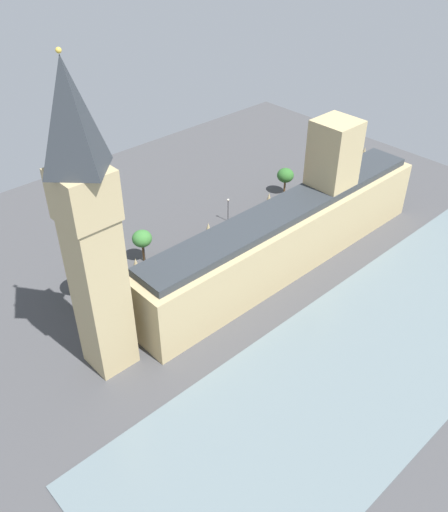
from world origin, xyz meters
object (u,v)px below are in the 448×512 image
double_decker_bus_by_river_gate (228,237)px  plane_tree_corner (81,268)px  double_decker_bus_opposite_hall (267,223)px  street_lamp_slot_12 (144,248)px  parliament_building (292,229)px  pedestrian_under_trees (323,211)px  car_dark_green_near_tower (307,202)px  pedestrian_midblock (283,233)px  plane_tree_slot_10 (81,267)px  street_lamp_slot_11 (228,206)px  clock_tower (89,228)px  plane_tree_far_end (285,175)px  pedestrian_leading (315,217)px  car_white_kerbside (165,282)px  plane_tree_trailing (142,239)px

double_decker_bus_by_river_gate → plane_tree_corner: size_ratio=1.27×
double_decker_bus_opposite_hall → street_lamp_slot_12: street_lamp_slot_12 is taller
parliament_building → plane_tree_corner: 46.96m
pedestrian_under_trees → car_dark_green_near_tower: bearing=126.6°
pedestrian_midblock → plane_tree_slot_10: size_ratio=0.16×
double_decker_bus_opposite_hall → plane_tree_slot_10: 47.54m
parliament_building → plane_tree_corner: bearing=61.4°
double_decker_bus_by_river_gate → pedestrian_midblock: (-6.10, -13.23, -1.92)m
double_decker_bus_by_river_gate → pedestrian_midblock: double_decker_bus_by_river_gate is taller
car_dark_green_near_tower → street_lamp_slot_11: 23.32m
clock_tower → street_lamp_slot_12: clock_tower is taller
double_decker_bus_opposite_hall → plane_tree_corner: size_ratio=1.26×
clock_tower → street_lamp_slot_11: bearing=-67.0°
double_decker_bus_by_river_gate → plane_tree_corner: bearing=-101.1°
street_lamp_slot_12 → double_decker_bus_opposite_hall: bearing=-109.3°
plane_tree_far_end → pedestrian_leading: bearing=162.3°
pedestrian_midblock → pedestrian_leading: size_ratio=0.93×
double_decker_bus_by_river_gate → street_lamp_slot_11: (8.26, -7.86, 1.93)m
double_decker_bus_by_river_gate → pedestrian_leading: size_ratio=6.20×
pedestrian_under_trees → plane_tree_corner: plane_tree_corner is taller
double_decker_bus_opposite_hall → street_lamp_slot_11: size_ratio=1.60×
plane_tree_far_end → street_lamp_slot_12: size_ratio=1.35×
car_white_kerbside → pedestrian_under_trees: (-4.47, -49.28, -0.17)m
clock_tower → double_decker_bus_opposite_hall: bearing=-78.9°
plane_tree_corner → double_decker_bus_by_river_gate: bearing=-103.6°
pedestrian_leading → plane_tree_slot_10: (13.51, 59.87, 6.82)m
parliament_building → plane_tree_trailing: 34.13m
plane_tree_slot_10 → street_lamp_slot_11: size_ratio=1.54×
car_dark_green_near_tower → pedestrian_midblock: 16.99m
car_white_kerbside → parliament_building: bearing=-110.4°
pedestrian_midblock → street_lamp_slot_12: street_lamp_slot_12 is taller
pedestrian_midblock → plane_tree_slot_10: plane_tree_slot_10 is taller
clock_tower → car_dark_green_near_tower: (12.24, -70.60, -28.21)m
double_decker_bus_opposite_hall → pedestrian_leading: 14.29m
plane_tree_trailing → street_lamp_slot_12: size_ratio=1.43×
parliament_building → clock_tower: size_ratio=1.42×
double_decker_bus_opposite_hall → plane_tree_corner: plane_tree_corner is taller
street_lamp_slot_12 → plane_tree_corner: bearing=89.6°
pedestrian_under_trees → street_lamp_slot_11: size_ratio=0.24×
plane_tree_corner → plane_tree_slot_10: 2.03m
pedestrian_leading → street_lamp_slot_11: 22.91m
clock_tower → plane_tree_slot_10: size_ratio=5.53×
parliament_building → pedestrian_leading: parliament_building is taller
double_decker_bus_opposite_hall → plane_tree_trailing: (11.19, 29.76, 3.41)m
plane_tree_trailing → street_lamp_slot_11: plane_tree_trailing is taller
pedestrian_under_trees → pedestrian_leading: (-0.39, 3.90, 0.05)m
parliament_building → car_white_kerbside: parliament_building is taller
car_white_kerbside → street_lamp_slot_11: bearing=-66.5°
plane_tree_corner → plane_tree_trailing: bearing=-87.9°
pedestrian_midblock → street_lamp_slot_11: size_ratio=0.24×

